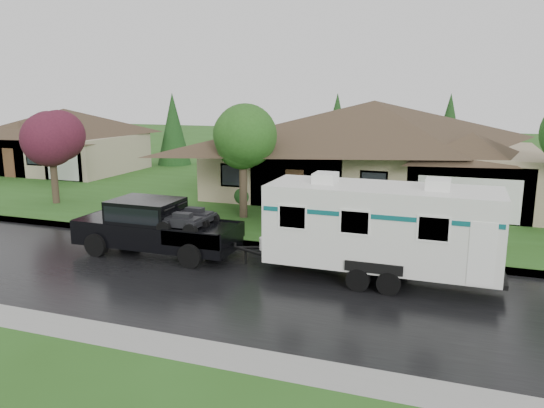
{
  "coord_description": "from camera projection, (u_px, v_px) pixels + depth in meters",
  "views": [
    {
      "loc": [
        6.96,
        -17.35,
        6.34
      ],
      "look_at": [
        0.01,
        2.0,
        1.91
      ],
      "focal_mm": 35.0,
      "sensor_mm": 36.0,
      "label": 1
    }
  ],
  "objects": [
    {
      "name": "ground",
      "position": [
        254.0,
        265.0,
        19.59
      ],
      "size": [
        140.0,
        140.0,
        0.0
      ],
      "primitive_type": "plane",
      "color": "#29541A",
      "rests_on": "ground"
    },
    {
      "name": "road",
      "position": [
        232.0,
        283.0,
        17.75
      ],
      "size": [
        140.0,
        8.0,
        0.01
      ],
      "primitive_type": "cube",
      "color": "black",
      "rests_on": "ground"
    },
    {
      "name": "curb",
      "position": [
        274.0,
        247.0,
        21.65
      ],
      "size": [
        140.0,
        0.5,
        0.15
      ],
      "primitive_type": "cube",
      "color": "gray",
      "rests_on": "ground"
    },
    {
      "name": "lawn",
      "position": [
        342.0,
        192.0,
        33.38
      ],
      "size": [
        140.0,
        26.0,
        0.15
      ],
      "primitive_type": "cube",
      "color": "#29541A",
      "rests_on": "ground"
    },
    {
      "name": "house_main",
      "position": [
        378.0,
        138.0,
        30.81
      ],
      "size": [
        19.44,
        10.8,
        6.9
      ],
      "color": "gray",
      "rests_on": "lawn"
    },
    {
      "name": "house_far",
      "position": [
        67.0,
        135.0,
        40.75
      ],
      "size": [
        10.8,
        8.64,
        5.8
      ],
      "color": "tan",
      "rests_on": "lawn"
    },
    {
      "name": "tree_left_green",
      "position": [
        243.0,
        140.0,
        25.58
      ],
      "size": [
        3.34,
        3.34,
        5.52
      ],
      "color": "#382B1E",
      "rests_on": "lawn"
    },
    {
      "name": "tree_red",
      "position": [
        51.0,
        138.0,
        28.92
      ],
      "size": [
        3.16,
        3.16,
        5.23
      ],
      "color": "#382B1E",
      "rests_on": "lawn"
    },
    {
      "name": "shrub_row",
      "position": [
        356.0,
        203.0,
        27.35
      ],
      "size": [
        13.6,
        1.0,
        1.0
      ],
      "color": "#143814",
      "rests_on": "lawn"
    },
    {
      "name": "pickup_truck",
      "position": [
        154.0,
        225.0,
        20.77
      ],
      "size": [
        6.49,
        2.47,
        2.16
      ],
      "color": "black",
      "rests_on": "ground"
    },
    {
      "name": "travel_trailer",
      "position": [
        381.0,
        226.0,
        17.7
      ],
      "size": [
        8.0,
        2.81,
        3.59
      ],
      "color": "silver",
      "rests_on": "ground"
    }
  ]
}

